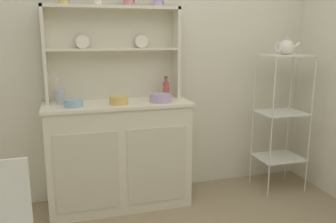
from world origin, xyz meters
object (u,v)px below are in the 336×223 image
object	(u,v)px
bowl_mixing_large	(74,103)
jam_bottle	(166,89)
utensil_jar	(61,96)
bakers_rack	(282,109)
hutch_cabinet	(119,153)
porcelain_teapot	(286,47)
hutch_shelf_unit	(113,46)

from	to	relation	value
bowl_mixing_large	jam_bottle	size ratio (longest dim) A/B	0.73
utensil_jar	bowl_mixing_large	bearing A→B (deg)	-58.84
bakers_rack	bowl_mixing_large	xyz separation A→B (m)	(-1.81, 0.01, 0.15)
jam_bottle	utensil_jar	size ratio (longest dim) A/B	0.78
bakers_rack	hutch_cabinet	bearing A→B (deg)	176.83
porcelain_teapot	utensil_jar	bearing A→B (deg)	175.21
hutch_shelf_unit	porcelain_teapot	size ratio (longest dim) A/B	4.92
bakers_rack	utensil_jar	world-z (taller)	bakers_rack
bowl_mixing_large	porcelain_teapot	bearing A→B (deg)	-0.26
bowl_mixing_large	hutch_cabinet	bearing A→B (deg)	12.15
porcelain_teapot	bakers_rack	bearing A→B (deg)	0.00
jam_bottle	utensil_jar	world-z (taller)	utensil_jar
hutch_shelf_unit	bowl_mixing_large	world-z (taller)	hutch_shelf_unit
jam_bottle	utensil_jar	bearing A→B (deg)	-179.44
hutch_cabinet	bowl_mixing_large	world-z (taller)	bowl_mixing_large
bowl_mixing_large	utensil_jar	distance (m)	0.18
utensil_jar	porcelain_teapot	xyz separation A→B (m)	(1.90, -0.16, 0.37)
utensil_jar	porcelain_teapot	size ratio (longest dim) A/B	1.07
hutch_shelf_unit	bowl_mixing_large	bearing A→B (deg)	-144.93
hutch_cabinet	jam_bottle	size ratio (longest dim) A/B	6.28
bowl_mixing_large	utensil_jar	bearing A→B (deg)	121.16
hutch_shelf_unit	utensil_jar	xyz separation A→B (m)	(-0.43, -0.09, -0.38)
jam_bottle	bowl_mixing_large	bearing A→B (deg)	-168.31
hutch_cabinet	jam_bottle	distance (m)	0.67
bakers_rack	bowl_mixing_large	size ratio (longest dim) A/B	9.14
hutch_cabinet	bakers_rack	world-z (taller)	bakers_rack
porcelain_teapot	hutch_shelf_unit	bearing A→B (deg)	170.46
hutch_shelf_unit	bakers_rack	distance (m)	1.59
hutch_cabinet	porcelain_teapot	size ratio (longest dim) A/B	5.26
utensil_jar	porcelain_teapot	world-z (taller)	porcelain_teapot
hutch_cabinet	bakers_rack	xyz separation A→B (m)	(1.47, -0.08, 0.31)
hutch_shelf_unit	porcelain_teapot	distance (m)	1.49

